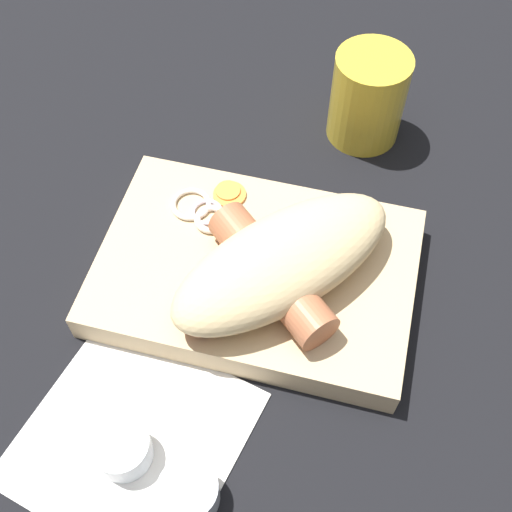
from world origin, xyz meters
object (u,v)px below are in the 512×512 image
food_tray (256,272)px  condiment_cup_far (183,491)px  bread_roll (283,261)px  drink_glass (368,98)px  sausage (271,273)px  condiment_cup_near (123,450)px

food_tray → condiment_cup_far: bearing=88.6°
bread_roll → condiment_cup_far: bearing=80.7°
condiment_cup_far → drink_glass: bearing=-99.4°
bread_roll → sausage: bearing=45.6°
bread_roll → condiment_cup_near: (0.08, 0.16, -0.04)m
food_tray → drink_glass: 0.21m
condiment_cup_near → drink_glass: size_ratio=0.46×
bread_roll → condiment_cup_near: 0.18m
bread_roll → condiment_cup_near: bread_roll is taller
condiment_cup_far → food_tray: bearing=-91.4°
condiment_cup_far → bread_roll: bearing=-99.3°
condiment_cup_near → condiment_cup_far: size_ratio=1.00×
condiment_cup_far → drink_glass: (-0.06, -0.39, 0.03)m
drink_glass → condiment_cup_near: bearing=72.7°
food_tray → condiment_cup_near: (0.06, 0.17, -0.00)m
condiment_cup_near → sausage: bearing=-115.5°
food_tray → sausage: (-0.02, 0.02, 0.03)m
drink_glass → food_tray: bearing=73.4°
food_tray → sausage: size_ratio=1.96×
bread_roll → drink_glass: 0.21m
condiment_cup_far → drink_glass: 0.39m
food_tray → condiment_cup_far: food_tray is taller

